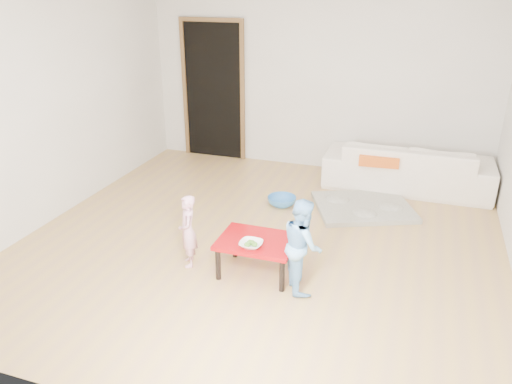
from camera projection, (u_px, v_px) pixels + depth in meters
The scene contains 13 objects.
floor at pixel (262, 240), 5.43m from camera, with size 5.00×5.00×0.01m, color tan.
back_wall at pixel (317, 80), 7.10m from camera, with size 5.00×0.02×2.60m, color silver.
left_wall at pixel (54, 105), 5.66m from camera, with size 0.02×5.00×2.60m, color silver.
doorway at pixel (214, 92), 7.66m from camera, with size 1.02×0.08×2.11m, color brown, non-canonical shape.
sofa at pixel (407, 166), 6.68m from camera, with size 2.16×0.85×0.63m, color white.
cushion at pixel (379, 157), 6.49m from camera, with size 0.50×0.44×0.13m, color #DE5C18.
red_table at pixel (257, 256), 4.76m from camera, with size 0.72×0.54×0.36m, color #99080C, non-canonical shape.
bowl at pixel (251, 244), 4.55m from camera, with size 0.21×0.21×0.05m, color white.
broccoli at pixel (251, 244), 4.55m from camera, with size 0.12×0.12×0.06m, color #2D5919, non-canonical shape.
child_pink at pixel (188, 231), 4.83m from camera, with size 0.27×0.18×0.73m, color #D56189.
child_blue at pixel (302, 245), 4.43m from camera, with size 0.43×0.33×0.88m, color #68BEF2.
basin at pixel (282, 201), 6.25m from camera, with size 0.36×0.36×0.11m, color #3378C1.
blanket at pixel (363, 207), 6.15m from camera, with size 1.13×0.94×0.06m, color #B7B5A2, non-canonical shape.
Camera 1 is at (1.49, -4.55, 2.61)m, focal length 35.00 mm.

